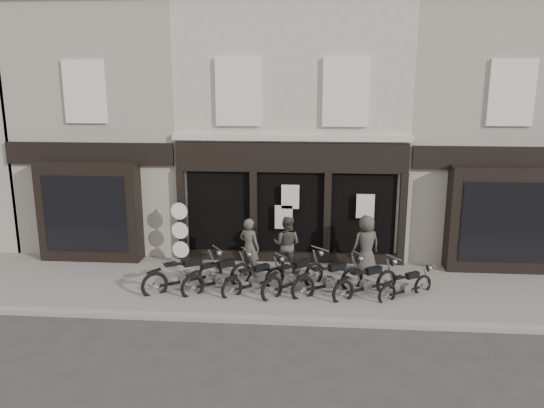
# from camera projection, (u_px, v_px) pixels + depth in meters

# --- Properties ---
(ground_plane) EXTENTS (90.00, 90.00, 0.00)m
(ground_plane) POSITION_uv_depth(u_px,v_px,m) (285.00, 302.00, 14.11)
(ground_plane) COLOR #2D2B28
(ground_plane) RESTS_ON ground
(pavement) EXTENTS (30.00, 4.20, 0.12)m
(pavement) POSITION_uv_depth(u_px,v_px,m) (286.00, 287.00, 14.97)
(pavement) COLOR slate
(pavement) RESTS_ON ground_plane
(kerb) EXTENTS (30.00, 0.25, 0.13)m
(kerb) POSITION_uv_depth(u_px,v_px,m) (282.00, 321.00, 12.88)
(kerb) COLOR gray
(kerb) RESTS_ON ground_plane
(central_building) EXTENTS (7.30, 6.22, 8.34)m
(central_building) POSITION_uv_depth(u_px,v_px,m) (295.00, 128.00, 18.94)
(central_building) COLOR #BFB6A3
(central_building) RESTS_ON ground
(neighbour_left) EXTENTS (5.60, 6.73, 8.34)m
(neighbour_left) POSITION_uv_depth(u_px,v_px,m) (122.00, 128.00, 19.39)
(neighbour_left) COLOR gray
(neighbour_left) RESTS_ON ground
(neighbour_right) EXTENTS (5.60, 6.73, 8.34)m
(neighbour_right) POSITION_uv_depth(u_px,v_px,m) (477.00, 130.00, 18.40)
(neighbour_right) COLOR gray
(neighbour_right) RESTS_ON ground
(motorcycle_0) EXTENTS (2.08, 1.59, 1.14)m
(motorcycle_0) POSITION_uv_depth(u_px,v_px,m) (184.00, 277.00, 14.65)
(motorcycle_0) COLOR black
(motorcycle_0) RESTS_ON ground
(motorcycle_1) EXTENTS (1.87, 1.66, 1.08)m
(motorcycle_1) POSITION_uv_depth(u_px,v_px,m) (218.00, 278.00, 14.65)
(motorcycle_1) COLOR black
(motorcycle_1) RESTS_ON ground
(motorcycle_2) EXTENTS (1.72, 1.49, 0.98)m
(motorcycle_2) POSITION_uv_depth(u_px,v_px,m) (255.00, 281.00, 14.52)
(motorcycle_2) COLOR black
(motorcycle_2) RESTS_ON ground
(motorcycle_3) EXTENTS (1.81, 1.89, 1.13)m
(motorcycle_3) POSITION_uv_depth(u_px,v_px,m) (294.00, 279.00, 14.52)
(motorcycle_3) COLOR black
(motorcycle_3) RESTS_ON ground
(motorcycle_4) EXTENTS (2.05, 1.42, 1.09)m
(motorcycle_4) POSITION_uv_depth(u_px,v_px,m) (329.00, 281.00, 14.38)
(motorcycle_4) COLOR black
(motorcycle_4) RESTS_ON ground
(motorcycle_5) EXTENTS (1.91, 1.46, 1.04)m
(motorcycle_5) POSITION_uv_depth(u_px,v_px,m) (366.00, 284.00, 14.22)
(motorcycle_5) COLOR black
(motorcycle_5) RESTS_ON ground
(motorcycle_6) EXTENTS (1.64, 1.26, 0.90)m
(motorcycle_6) POSITION_uv_depth(u_px,v_px,m) (406.00, 288.00, 14.15)
(motorcycle_6) COLOR black
(motorcycle_6) RESTS_ON ground
(man_left) EXTENTS (0.76, 0.65, 1.75)m
(man_left) POSITION_uv_depth(u_px,v_px,m) (249.00, 247.00, 15.45)
(man_left) COLOR #423D36
(man_left) RESTS_ON pavement
(man_centre) EXTENTS (0.97, 0.83, 1.72)m
(man_centre) POSITION_uv_depth(u_px,v_px,m) (287.00, 244.00, 15.79)
(man_centre) COLOR #3C3930
(man_centre) RESTS_ON pavement
(man_right) EXTENTS (1.02, 0.87, 1.77)m
(man_right) POSITION_uv_depth(u_px,v_px,m) (366.00, 245.00, 15.71)
(man_right) COLOR #3B3831
(man_right) RESTS_ON pavement
(advert_sign_post) EXTENTS (0.53, 0.34, 2.18)m
(advert_sign_post) POSITION_uv_depth(u_px,v_px,m) (180.00, 236.00, 16.40)
(advert_sign_post) COLOR black
(advert_sign_post) RESTS_ON ground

